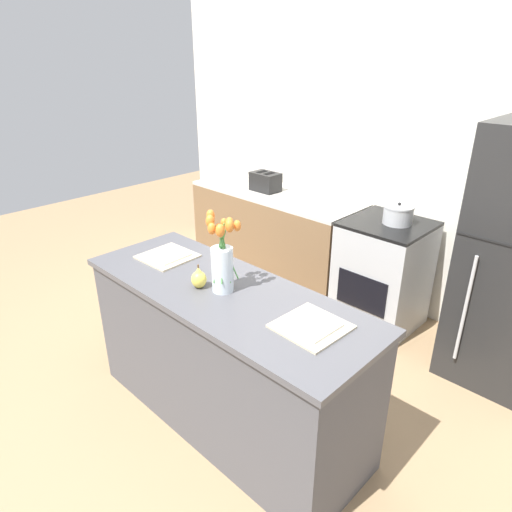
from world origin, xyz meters
TOP-DOWN VIEW (x-y plane):
  - ground_plane at (0.00, 0.00)m, footprint 10.00×10.00m
  - back_wall at (0.00, 2.00)m, footprint 5.20×0.08m
  - kitchen_island at (0.00, 0.00)m, footprint 1.80×0.66m
  - back_counter at (-1.06, 1.60)m, footprint 1.68×0.60m
  - stove_range at (0.10, 1.60)m, footprint 0.60×0.61m
  - flower_vase at (0.00, -0.01)m, footprint 0.17×0.16m
  - pear_figurine at (-0.12, -0.07)m, footprint 0.08×0.08m
  - plate_setting_left at (-0.57, 0.04)m, footprint 0.31×0.31m
  - plate_setting_right at (0.57, 0.04)m, footprint 0.31×0.31m
  - toaster at (-1.16, 1.57)m, footprint 0.28×0.18m
  - cooking_pot at (0.15, 1.63)m, footprint 0.23×0.23m

SIDE VIEW (x-z plane):
  - ground_plane at x=0.00m, z-range 0.00..0.00m
  - stove_range at x=0.10m, z-range 0.00..0.88m
  - back_counter at x=-1.06m, z-range 0.00..0.88m
  - kitchen_island at x=0.00m, z-range 0.00..0.90m
  - plate_setting_left at x=-0.57m, z-range 0.89..0.92m
  - plate_setting_right at x=0.57m, z-range 0.89..0.92m
  - pear_figurine at x=-0.12m, z-range 0.88..1.02m
  - cooking_pot at x=0.15m, z-range 0.87..1.04m
  - toaster at x=-1.16m, z-range 0.88..1.05m
  - flower_vase at x=0.00m, z-range 0.86..1.30m
  - back_wall at x=0.00m, z-range 0.00..2.70m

